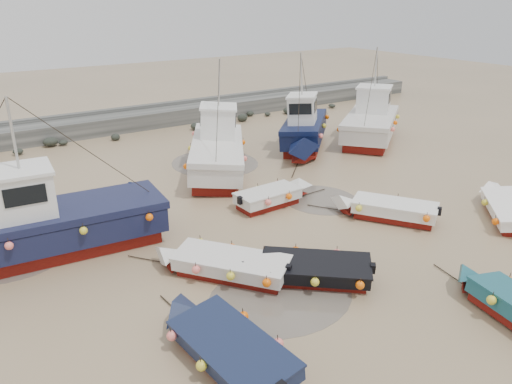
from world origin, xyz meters
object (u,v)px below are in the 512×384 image
Objects in this scene: dinghy_3 at (509,205)px; dinghy_6 at (386,207)px; dinghy_4 at (305,267)px; cabin_boat_3 at (372,120)px; dinghy_0 at (222,262)px; person at (133,221)px; dinghy_5 at (274,194)px; cabin_boat_0 at (42,224)px; cabin_boat_1 at (216,148)px; dinghy_1 at (226,342)px; dinghy_2 at (510,300)px; cabin_boat_2 at (305,129)px.

dinghy_3 and dinghy_6 have the same top height.
cabin_boat_3 is at bearing -11.39° from dinghy_4.
dinghy_0 is 6.31m from person.
dinghy_5 is 0.48× the size of cabin_boat_0.
dinghy_5 is 0.52× the size of cabin_boat_1.
dinghy_2 is at bearing -25.45° from dinghy_1.
dinghy_2 and dinghy_4 have the same top height.
dinghy_3 is 11.24m from dinghy_4.
cabin_boat_1 is at bearing 103.25° from dinghy_2.
cabin_boat_1 is 1.35× the size of cabin_boat_2.
cabin_boat_1 reaches higher than dinghy_0.
dinghy_4 is 6.75m from dinghy_6.
cabin_boat_2 is at bearing -66.78° from cabin_boat_0.
cabin_boat_0 reaches higher than dinghy_0.
dinghy_2 is 17.61m from cabin_boat_1.
dinghy_3 is at bearing -48.66° from dinghy_0.
dinghy_2 is 0.99× the size of dinghy_5.
dinghy_3 and dinghy_4 have the same top height.
cabin_boat_2 is (14.65, 14.73, 0.81)m from dinghy_1.
cabin_boat_0 is 18.35m from cabin_boat_2.
cabin_boat_1 is at bearing -58.29° from cabin_boat_0.
dinghy_4 is at bearing 96.69° from cabin_boat_2.
cabin_boat_1 is at bearing -144.78° from person.
cabin_boat_2 reaches higher than dinghy_1.
cabin_boat_1 is 8.03m from person.
dinghy_0 is at bearing -146.01° from dinghy_3.
dinghy_4 is (-4.03, 5.21, -0.01)m from dinghy_2.
cabin_boat_1 reaches higher than person.
dinghy_3 is 20.05m from cabin_boat_0.
person is (-7.29, 13.36, -0.56)m from dinghy_2.
dinghy_3 is at bearing -108.07° from cabin_boat_0.
dinghy_4 is 10.11m from cabin_boat_0.
cabin_boat_0 is 1.07× the size of cabin_boat_1.
dinghy_3 is at bearing -28.75° from cabin_boat_1.
dinghy_0 is at bearing -53.84° from dinghy_5.
cabin_boat_2 reaches higher than dinghy_6.
cabin_boat_2 is at bearing 33.93° from cabin_boat_1.
dinghy_2 is 2.83× the size of person.
dinghy_4 is at bearing -74.75° from cabin_boat_1.
dinghy_1 is at bearing 167.16° from dinghy_6.
dinghy_4 is 6.93m from dinghy_5.
dinghy_0 is at bearing 142.51° from dinghy_2.
cabin_boat_1 is (10.63, 5.31, -0.01)m from cabin_boat_0.
dinghy_1 is 0.61× the size of cabin_boat_1.
cabin_boat_1 is 5.50× the size of person.
dinghy_5 is 0.58× the size of cabin_boat_3.
dinghy_3 is (13.45, -2.80, -0.00)m from dinghy_0.
cabin_boat_1 is at bearing 25.54° from dinghy_4.
cabin_boat_1 is (-7.77, 13.22, 0.76)m from dinghy_3.
dinghy_2 and dinghy_3 have the same top height.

